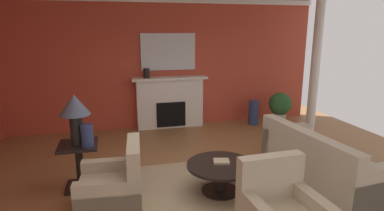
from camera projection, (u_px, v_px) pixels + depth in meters
ground_plane at (198, 186)px, 4.88m from camera, size 9.28×9.28×0.00m
wall_fireplace at (162, 64)px, 7.63m from camera, size 7.74×0.12×3.08m
crown_moulding at (161, 0)px, 7.21m from camera, size 7.74×0.08×0.12m
area_rug at (220, 191)px, 4.70m from camera, size 3.55×2.33×0.01m
fireplace at (170, 104)px, 7.69m from camera, size 1.80×0.35×1.25m
mantel_mirror at (168, 52)px, 7.51m from camera, size 1.30×0.04×0.87m
sofa at (320, 162)px, 5.02m from camera, size 1.10×2.18×0.85m
armchair_near_window at (114, 190)px, 4.14m from camera, size 0.86×0.86×0.95m
coffee_table at (221, 171)px, 4.62m from camera, size 1.00×1.00×0.45m
side_table at (80, 163)px, 4.75m from camera, size 0.56×0.56×0.70m
table_lamp at (75, 110)px, 4.56m from camera, size 0.44×0.44×0.75m
vase_mantel_left at (146, 73)px, 7.33m from camera, size 0.14×0.14×0.22m
vase_tall_corner at (254, 112)px, 7.98m from camera, size 0.25×0.25×0.61m
vase_on_side_table at (87, 135)px, 4.57m from camera, size 0.17×0.17×0.32m
book_red_cover at (221, 161)px, 4.64m from camera, size 0.27×0.24×0.03m
potted_plant at (280, 106)px, 7.87m from camera, size 0.56×0.56×0.83m
column_white at (315, 66)px, 7.08m from camera, size 0.20×0.20×3.08m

